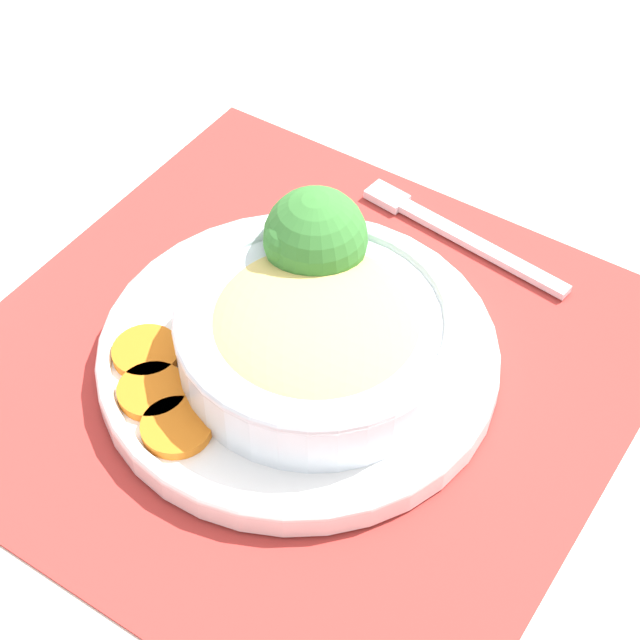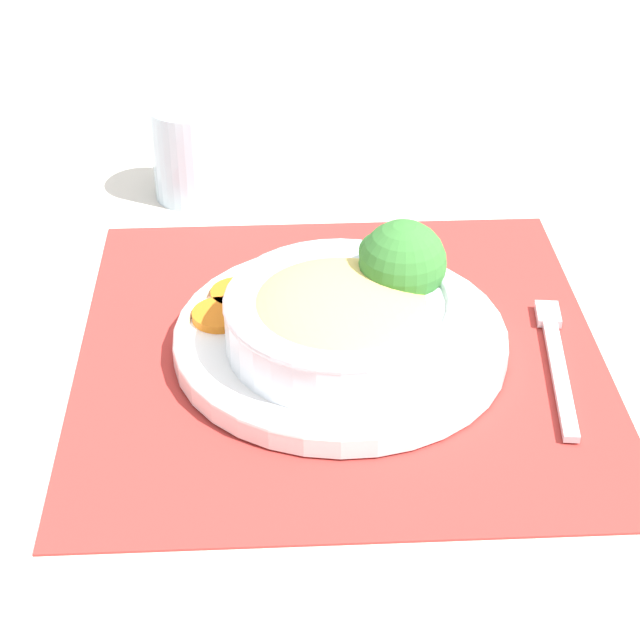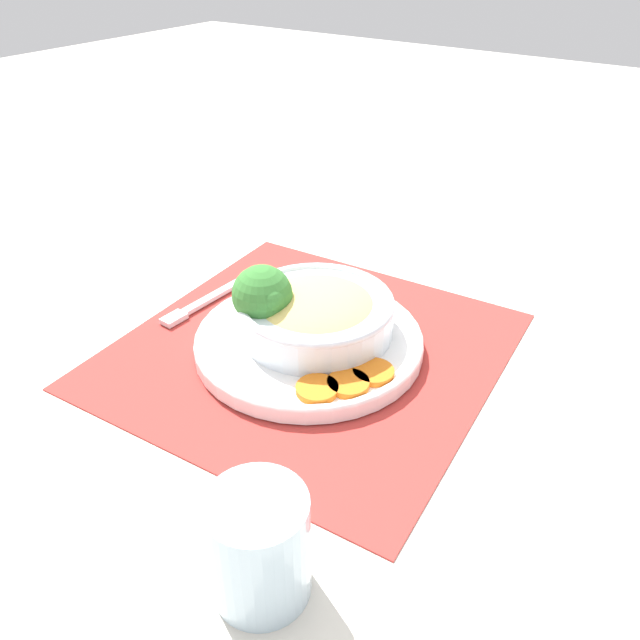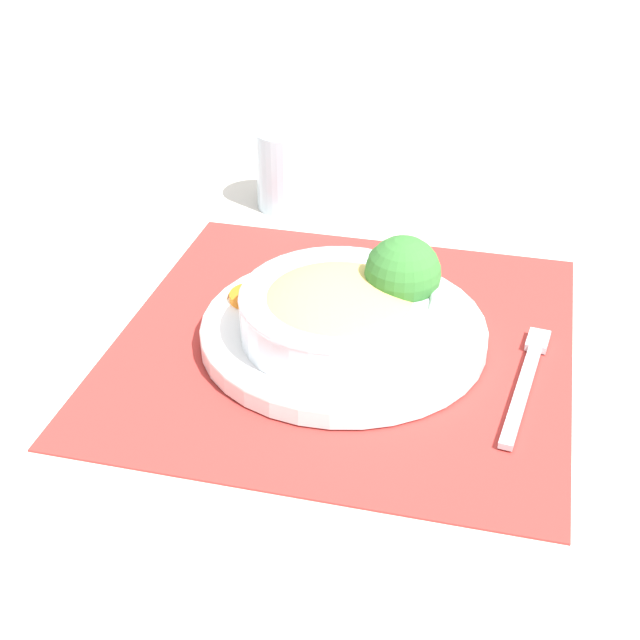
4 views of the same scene
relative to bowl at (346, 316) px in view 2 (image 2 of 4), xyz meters
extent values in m
plane|color=beige|center=(0.00, 0.02, -0.05)|extent=(4.00, 4.00, 0.00)
cube|color=#B2332D|center=(0.00, 0.02, -0.05)|extent=(0.46, 0.46, 0.00)
cylinder|color=white|center=(0.00, 0.02, -0.04)|extent=(0.27, 0.27, 0.02)
torus|color=white|center=(0.00, 0.02, -0.03)|extent=(0.27, 0.27, 0.01)
cylinder|color=silver|center=(0.00, 0.00, -0.01)|extent=(0.18, 0.18, 0.04)
torus|color=silver|center=(0.00, 0.00, 0.01)|extent=(0.19, 0.19, 0.01)
ellipsoid|color=#EAC66B|center=(0.00, 0.00, 0.00)|extent=(0.15, 0.15, 0.05)
cylinder|color=#84AD5B|center=(0.05, 0.04, -0.01)|extent=(0.03, 0.03, 0.03)
sphere|color=#387A33|center=(0.05, 0.04, 0.03)|extent=(0.07, 0.07, 0.07)
sphere|color=#387A33|center=(0.03, 0.05, 0.03)|extent=(0.03, 0.03, 0.03)
sphere|color=#387A33|center=(0.06, 0.03, 0.03)|extent=(0.03, 0.03, 0.03)
cylinder|color=orange|center=(-0.07, 0.09, -0.02)|extent=(0.05, 0.05, 0.01)
cylinder|color=orange|center=(-0.09, 0.07, -0.02)|extent=(0.05, 0.05, 0.01)
cylinder|color=orange|center=(-0.10, 0.04, -0.02)|extent=(0.05, 0.05, 0.01)
cylinder|color=silver|center=(-0.16, 0.30, 0.00)|extent=(0.08, 0.08, 0.10)
cylinder|color=silver|center=(-0.16, 0.30, -0.02)|extent=(0.07, 0.07, 0.06)
cube|color=silver|center=(0.17, -0.01, -0.04)|extent=(0.02, 0.18, 0.01)
cube|color=silver|center=(0.18, 0.06, -0.04)|extent=(0.02, 0.03, 0.01)
camera|label=1|loc=(-0.38, -0.28, 0.52)|focal=60.00mm
camera|label=2|loc=(-0.01, -0.70, 0.47)|focal=60.00mm
camera|label=3|loc=(-0.36, 0.52, 0.40)|focal=35.00mm
camera|label=4|loc=(0.19, -0.67, 0.43)|focal=50.00mm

